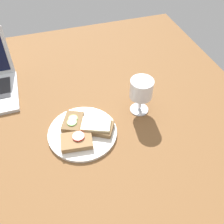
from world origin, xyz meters
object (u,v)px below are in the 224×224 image
Objects in this scene: sandwich_with_tomato at (77,141)px; sandwich_with_cucumber at (73,122)px; sandwich_with_cheese at (96,126)px; plate at (82,133)px; wine_glass at (141,90)px.

sandwich_with_cucumber is at bearing 87.47° from sandwich_with_tomato.
plate is at bearing 177.10° from sandwich_with_cheese.
sandwich_with_cheese is (5.16, -0.26, 1.91)cm from plate.
wine_glass is at bearing 11.90° from plate.
sandwich_with_cucumber is at bearing -179.01° from wine_glass.
plate is 1.69× the size of wine_glass.
sandwich_with_cucumber is 0.97× the size of sandwich_with_tomato.
plate is at bearing -168.10° from wine_glass.
sandwich_with_cucumber is 0.80× the size of sandwich_with_cheese.
sandwich_with_cheese reaches higher than plate.
sandwich_with_cucumber is 8.87cm from sandwich_with_tomato.
sandwich_with_cucumber is (-2.36, 4.57, 1.68)cm from plate.
plate is 5.51cm from sandwich_with_cheese.
sandwich_with_cheese is at bearing -164.21° from wine_glass.
sandwich_with_cheese is 20.90cm from wine_glass.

